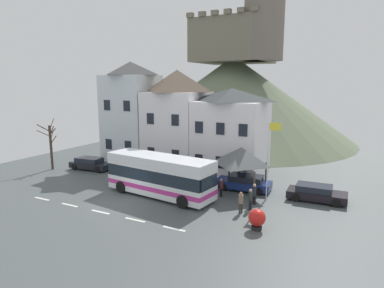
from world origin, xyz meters
TOP-DOWN VIEW (x-y plane):
  - ground_plane at (0.00, -0.00)m, footprint 40.00×60.00m
  - townhouse_00 at (-7.41, 11.52)m, footprint 5.27×5.11m
  - townhouse_01 at (-1.73, 11.92)m, footprint 5.76×5.91m
  - townhouse_02 at (4.44, 11.81)m, footprint 6.46×5.68m
  - hilltop_castle at (-2.56, 31.02)m, footprint 36.85×36.85m
  - transit_bus at (1.87, 2.77)m, footprint 9.46×3.62m
  - bus_shelter at (7.35, 6.44)m, footprint 3.60×3.60m
  - parked_car_00 at (7.37, 7.34)m, footprint 4.70×2.25m
  - parked_car_01 at (-9.14, 6.52)m, footprint 4.52×2.17m
  - parked_car_02 at (13.15, 7.34)m, footprint 4.42×2.15m
  - parked_car_03 at (-3.65, 7.31)m, footprint 4.66×2.18m
  - pedestrian_00 at (6.31, 4.84)m, footprint 0.30×0.30m
  - pedestrian_01 at (9.17, 4.32)m, footprint 0.29×0.28m
  - pedestrian_02 at (8.84, 2.26)m, footprint 0.33×0.33m
  - pedestrian_03 at (9.24, 3.16)m, footprint 0.28×0.30m
  - public_bench at (8.03, 8.19)m, footprint 1.44×0.48m
  - flagpole at (9.78, 5.81)m, footprint 0.95×0.10m
  - harbour_buoy at (10.61, 0.16)m, footprint 1.07×1.07m
  - bare_tree_00 at (-12.77, 4.72)m, footprint 1.57×2.07m

SIDE VIEW (x-z plane):
  - ground_plane at x=0.00m, z-range -0.06..0.00m
  - public_bench at x=8.03m, z-range 0.03..0.90m
  - parked_car_02 at x=13.15m, z-range 0.00..1.22m
  - parked_car_01 at x=-9.14m, z-range 0.00..1.25m
  - parked_car_03 at x=-3.65m, z-range -0.01..1.28m
  - parked_car_00 at x=7.37m, z-range 0.00..1.28m
  - harbour_buoy at x=10.61m, z-range 0.07..1.40m
  - pedestrian_00 at x=6.31m, z-range 0.11..1.60m
  - pedestrian_02 at x=8.84m, z-range 0.13..1.67m
  - pedestrian_03 at x=9.24m, z-range 0.12..1.68m
  - pedestrian_01 at x=9.17m, z-range 0.14..1.74m
  - transit_bus at x=1.87m, z-range 0.01..3.27m
  - bare_tree_00 at x=-12.77m, z-range -0.07..5.19m
  - bus_shelter at x=7.35m, z-range 1.18..5.02m
  - flagpole at x=9.78m, z-range 0.54..6.65m
  - townhouse_02 at x=4.44m, z-range 0.00..8.45m
  - townhouse_01 at x=-1.73m, z-range 0.00..10.28m
  - townhouse_00 at x=-7.41m, z-range 0.00..11.24m
  - hilltop_castle at x=-2.56m, z-range -3.40..17.30m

